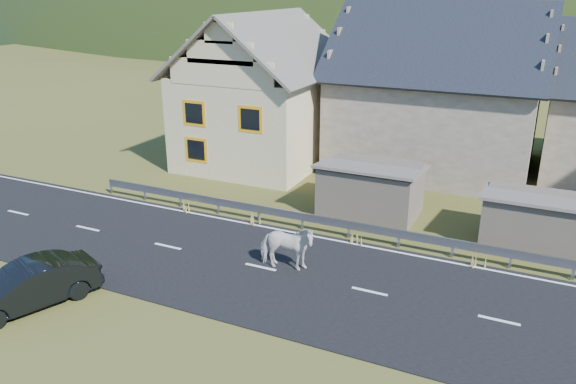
% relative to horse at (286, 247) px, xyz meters
% --- Properties ---
extents(ground, '(160.00, 160.00, 0.00)m').
position_rel_horse_xyz_m(ground, '(3.11, -0.27, -0.89)').
color(ground, '#3A3C17').
rests_on(ground, ground).
extents(road, '(60.00, 7.00, 0.04)m').
position_rel_horse_xyz_m(road, '(3.11, -0.27, -0.87)').
color(road, black).
rests_on(road, ground).
extents(lane_markings, '(60.00, 6.60, 0.01)m').
position_rel_horse_xyz_m(lane_markings, '(3.11, -0.27, -0.85)').
color(lane_markings, silver).
rests_on(lane_markings, road).
extents(guardrail, '(28.10, 0.09, 0.75)m').
position_rel_horse_xyz_m(guardrail, '(3.11, 3.41, -0.33)').
color(guardrail, '#93969B').
rests_on(guardrail, ground).
extents(shed_left, '(4.30, 3.30, 2.40)m').
position_rel_horse_xyz_m(shed_left, '(1.11, 6.23, 0.21)').
color(shed_left, '#6F6153').
rests_on(shed_left, ground).
extents(shed_right, '(3.80, 2.90, 2.20)m').
position_rel_horse_xyz_m(shed_right, '(7.61, 5.73, 0.11)').
color(shed_right, '#6F6153').
rests_on(shed_right, ground).
extents(house_cream, '(7.80, 9.80, 8.30)m').
position_rel_horse_xyz_m(house_cream, '(-6.89, 11.73, 3.46)').
color(house_cream, beige).
rests_on(house_cream, ground).
extents(house_stone_a, '(10.80, 9.80, 8.90)m').
position_rel_horse_xyz_m(house_stone_a, '(2.11, 14.73, 3.74)').
color(house_stone_a, '#A0937F').
rests_on(house_stone_a, ground).
extents(mountain, '(440.00, 280.00, 260.00)m').
position_rel_horse_xyz_m(mountain, '(8.11, 179.73, -20.89)').
color(mountain, '#1F3311').
rests_on(mountain, ground).
extents(conifer_patch, '(76.00, 50.00, 28.00)m').
position_rel_horse_xyz_m(conifer_patch, '(-51.89, 109.73, 5.11)').
color(conifer_patch, black).
rests_on(conifer_patch, ground).
extents(horse, '(1.25, 2.15, 1.71)m').
position_rel_horse_xyz_m(horse, '(0.00, 0.00, 0.00)').
color(horse, silver).
rests_on(horse, road).
extents(car, '(2.99, 4.50, 1.40)m').
position_rel_horse_xyz_m(car, '(-6.24, -5.49, -0.19)').
color(car, black).
rests_on(car, ground).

